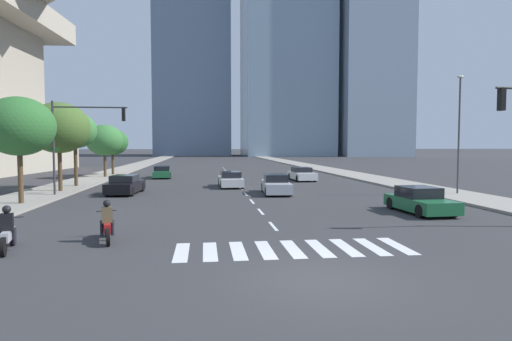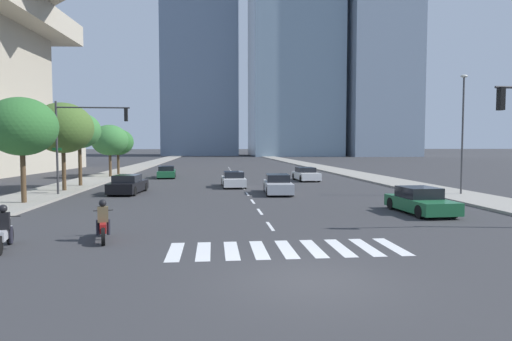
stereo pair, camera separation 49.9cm
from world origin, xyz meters
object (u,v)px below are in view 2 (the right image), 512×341
object	(u,v)px
motorcycle_trailing	(103,224)
street_tree_fifth	(118,142)
sedan_green_5	(167,172)
street_tree_second	(63,128)
sedan_black_2	(128,185)
street_tree_nearest	(22,127)
sedan_green_0	(420,201)
motorcycle_third	(4,232)
sedan_white_3	(233,180)
street_tree_third	(79,131)
street_tree_fourth	(110,140)
traffic_signal_far	(84,130)
sedan_white_4	(306,175)
sedan_silver_1	(278,185)
street_lamp_east	(463,126)

from	to	relation	value
motorcycle_trailing	street_tree_fifth	size ratio (longest dim) A/B	0.43
sedan_green_5	street_tree_second	world-z (taller)	street_tree_second
sedan_black_2	street_tree_nearest	bearing A→B (deg)	143.49
street_tree_fifth	sedan_green_0	bearing A→B (deg)	-54.53
motorcycle_third	sedan_black_2	size ratio (longest dim) A/B	0.46
motorcycle_trailing	sedan_black_2	distance (m)	15.38
sedan_black_2	sedan_white_3	distance (m)	8.65
motorcycle_trailing	sedan_green_0	xyz separation A→B (m)	(14.24, 4.78, 0.01)
motorcycle_trailing	street_tree_third	xyz separation A→B (m)	(-6.82, 20.30, 4.00)
sedan_green_5	street_tree_fourth	distance (m)	6.77
sedan_black_2	traffic_signal_far	xyz separation A→B (m)	(-2.60, -1.16, 3.78)
traffic_signal_far	street_tree_third	bearing A→B (deg)	109.04
street_tree_second	street_tree_fifth	distance (m)	17.86
sedan_white_3	street_tree_second	bearing A→B (deg)	101.61
motorcycle_trailing	street_tree_fifth	world-z (taller)	street_tree_fifth
street_tree_nearest	sedan_green_0	bearing A→B (deg)	-13.51
sedan_white_3	street_tree_fifth	xyz separation A→B (m)	(-12.38, 15.01, 3.18)
motorcycle_trailing	motorcycle_third	distance (m)	3.05
sedan_green_0	sedan_green_5	distance (m)	29.47
sedan_white_3	street_tree_fourth	xyz separation A→B (m)	(-12.38, 11.17, 3.35)
sedan_white_3	street_tree_nearest	bearing A→B (deg)	126.20
motorcycle_third	street_tree_nearest	size ratio (longest dim) A/B	0.36
sedan_white_4	street_tree_nearest	bearing A→B (deg)	-55.14
street_tree_second	street_tree_third	distance (m)	3.81
sedan_green_0	traffic_signal_far	world-z (taller)	traffic_signal_far
sedan_silver_1	traffic_signal_far	xyz separation A→B (m)	(-13.12, -0.02, 3.77)
street_tree_nearest	street_tree_third	world-z (taller)	street_tree_nearest
motorcycle_trailing	sedan_silver_1	distance (m)	16.43
sedan_green_0	sedan_white_3	distance (m)	16.93
motorcycle_third	sedan_green_5	distance (m)	31.16
street_tree_nearest	street_tree_fourth	distance (m)	20.66
street_tree_third	motorcycle_trailing	bearing A→B (deg)	-71.43
street_lamp_east	sedan_white_4	bearing A→B (deg)	119.89
sedan_black_2	street_tree_third	world-z (taller)	street_tree_third
sedan_white_3	street_tree_fourth	bearing A→B (deg)	46.70
sedan_silver_1	street_tree_fifth	distance (m)	25.54
traffic_signal_far	sedan_white_4	bearing A→B (deg)	31.78
street_tree_second	sedan_white_3	bearing A→B (deg)	12.85
motorcycle_trailing	street_tree_third	bearing A→B (deg)	4.96
sedan_white_3	sedan_green_5	size ratio (longest dim) A/B	0.96
sedan_black_2	street_tree_fourth	bearing A→B (deg)	22.11
motorcycle_third	sedan_silver_1	size ratio (longest dim) A/B	0.45
sedan_green_0	traffic_signal_far	xyz separation A→B (m)	(-18.91, 9.30, 3.80)
sedan_white_4	street_tree_third	distance (m)	20.57
motorcycle_third	sedan_white_3	bearing A→B (deg)	-35.74
motorcycle_third	sedan_white_4	size ratio (longest dim) A/B	0.49
sedan_white_4	sedan_green_5	bearing A→B (deg)	-112.99
motorcycle_third	sedan_green_5	bearing A→B (deg)	-16.80
sedan_white_4	street_tree_fourth	distance (m)	20.69
motorcycle_third	street_tree_third	world-z (taller)	street_tree_third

